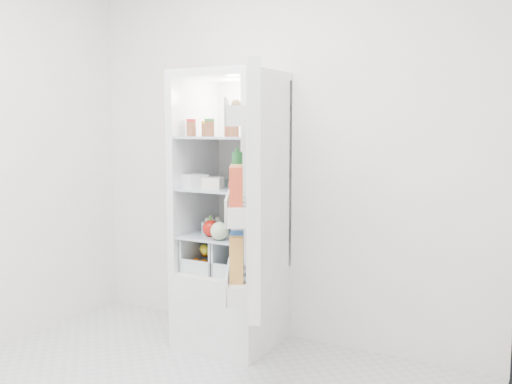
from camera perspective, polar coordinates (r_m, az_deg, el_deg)
The scene contains 21 objects.
room_walls at distance 2.63m, azimuth -12.84°, elevation 9.50°, with size 3.02×3.02×2.61m.
refrigerator at distance 3.83m, azimuth -2.17°, elevation -5.25°, with size 0.60×0.60×1.80m.
shelf_low at distance 3.76m, azimuth -2.66°, elevation -4.30°, with size 0.49×0.53×0.01m, color #B0C0CE.
shelf_mid at distance 3.72m, azimuth -2.69°, elevation 0.40°, with size 0.49×0.53×0.01m, color #B0C0CE.
shelf_top at distance 3.70m, azimuth -2.72°, elevation 5.49°, with size 0.49×0.53×0.01m, color #B0C0CE.
crisper_left at distance 3.85m, azimuth -4.21°, elevation -6.02°, with size 0.23×0.46×0.22m, color silver, non-canonical shape.
crisper_right at distance 3.73m, azimuth -1.04°, elevation -6.44°, with size 0.23×0.46×0.22m, color silver, non-canonical shape.
condiment_jars at distance 3.60m, azimuth -3.66°, elevation 6.25°, with size 0.46×0.16×0.08m.
squeeze_bottle at distance 3.63m, azimuth 0.59°, elevation 7.13°, with size 0.06×0.06×0.19m, color white.
tub_white at distance 3.68m, azimuth -6.19°, elevation 1.10°, with size 0.13×0.13×0.09m, color silver.
tub_cream at distance 3.65m, azimuth -4.31°, elevation 0.94°, with size 0.12×0.12×0.07m, color white.
tin_red at distance 3.45m, azimuth -2.00°, elevation 0.57°, with size 0.09×0.09×0.06m, color red.
foil_tray at distance 3.86m, azimuth -3.34°, elevation 1.00°, with size 0.14×0.11×0.04m, color #B7B6BB.
tub_green at distance 3.73m, azimuth 0.47°, elevation 1.09°, with size 0.09×0.12×0.07m, color #3C8452.
red_cabbage at distance 3.77m, azimuth 0.27°, elevation -2.94°, with size 0.16×0.16×0.16m, color #5D2058.
bell_pepper at distance 3.67m, azimuth -4.57°, elevation -3.64°, with size 0.11×0.11×0.11m, color #B5130B.
mushroom_bowl at distance 3.77m, azimuth -4.27°, elevation -3.59°, with size 0.16×0.16×0.08m, color #96D2E0.
salad_bag at distance 3.55m, azimuth -3.66°, elevation -3.91°, with size 0.11×0.11×0.11m, color #B3CC99.
citrus_pile at distance 3.81m, azimuth -4.67°, elevation -6.43°, with size 0.20×0.24×0.16m.
veg_pile at distance 3.73m, azimuth -0.99°, elevation -7.15°, with size 0.16×0.30×0.10m.
fridge_door at distance 3.03m, azimuth -0.77°, elevation -0.21°, with size 0.42×0.56×1.30m.
Camera 1 is at (1.75, -1.96, 1.45)m, focal length 40.00 mm.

